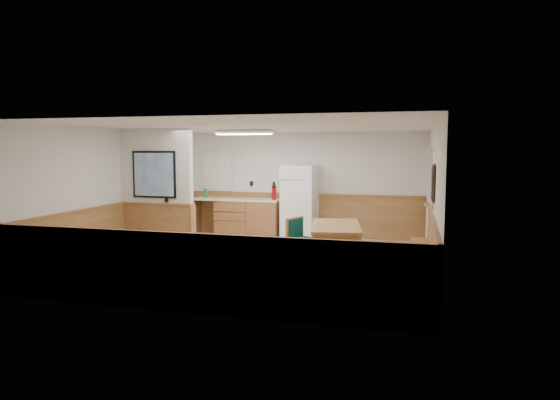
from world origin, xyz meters
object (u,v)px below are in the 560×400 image
(dining_chair, at_px, (300,237))
(soap_bottle, at_px, (206,193))
(refrigerator, at_px, (300,202))
(dining_table, at_px, (336,230))
(fire_extinguisher, at_px, (274,192))
(dining_bench, at_px, (420,252))

(dining_chair, bearing_deg, soap_bottle, 162.41)
(refrigerator, bearing_deg, dining_chair, -73.27)
(dining_table, xyz_separation_m, dining_chair, (-0.66, 0.00, -0.16))
(fire_extinguisher, distance_m, soap_bottle, 1.76)
(dining_chair, xyz_separation_m, soap_bottle, (-2.96, 2.58, 0.53))
(refrigerator, xyz_separation_m, soap_bottle, (-2.38, 0.03, 0.16))
(dining_bench, relative_size, dining_chair, 1.98)
(dining_table, height_order, dining_chair, dining_chair)
(refrigerator, bearing_deg, soap_bottle, -176.76)
(fire_extinguisher, bearing_deg, soap_bottle, -160.78)
(dining_chair, relative_size, soap_bottle, 3.54)
(fire_extinguisher, bearing_deg, dining_bench, -18.00)
(refrigerator, xyz_separation_m, dining_table, (1.24, -2.55, -0.21))
(refrigerator, relative_size, soap_bottle, 7.19)
(refrigerator, distance_m, fire_extinguisher, 0.67)
(soap_bottle, bearing_deg, dining_chair, -41.07)
(dining_table, distance_m, dining_bench, 1.49)
(dining_bench, xyz_separation_m, soap_bottle, (-5.08, 2.63, 0.67))
(fire_extinguisher, relative_size, soap_bottle, 1.77)
(fire_extinguisher, bearing_deg, dining_chair, -44.62)
(dining_bench, height_order, soap_bottle, soap_bottle)
(dining_bench, bearing_deg, dining_table, 179.49)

